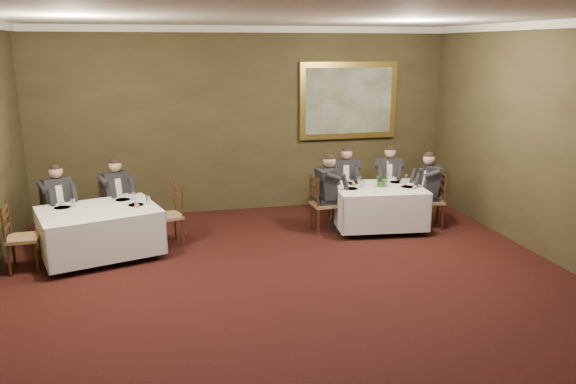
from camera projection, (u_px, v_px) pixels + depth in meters
name	position (u px, v px, depth m)	size (l,w,h in m)	color
ground	(316.00, 327.00, 6.48)	(10.00, 10.00, 0.00)	black
ceiling	(321.00, 9.00, 5.60)	(8.00, 10.00, 0.10)	silver
back_wall	(246.00, 121.00, 10.75)	(8.00, 0.10, 3.50)	#332B19
crown_molding	(320.00, 15.00, 5.61)	(8.00, 10.00, 0.12)	white
table_main	(378.00, 204.00, 9.83)	(1.66, 1.34, 0.67)	black
table_second	(100.00, 229.00, 8.52)	(2.01, 1.74, 0.67)	black
chair_main_backleft	(345.00, 202.00, 10.58)	(0.55, 0.54, 1.00)	#876344
diner_main_backleft	(346.00, 191.00, 10.51)	(0.53, 0.58, 1.35)	black
chair_main_backright	(388.00, 201.00, 10.67)	(0.56, 0.55, 1.00)	#876344
diner_main_backright	(388.00, 189.00, 10.61)	(0.55, 0.59, 1.35)	black
chair_main_endleft	(324.00, 215.00, 9.75)	(0.45, 0.47, 1.00)	#876344
diner_main_endleft	(324.00, 203.00, 9.70)	(0.51, 0.44, 1.35)	black
chair_main_endright	(431.00, 212.00, 9.98)	(0.51, 0.53, 1.00)	#876344
diner_main_endright	(431.00, 199.00, 9.92)	(0.56, 0.51, 1.35)	black
chair_sec_backleft	(60.00, 228.00, 9.07)	(0.59, 0.58, 1.00)	#876344
diner_sec_backleft	(59.00, 215.00, 9.00)	(0.58, 0.61, 1.35)	black
chair_sec_backright	(117.00, 220.00, 9.51)	(0.59, 0.58, 1.00)	#876344
diner_sec_backright	(116.00, 207.00, 9.44)	(0.58, 0.61, 1.35)	black
chair_sec_endright	(169.00, 228.00, 9.08)	(0.52, 0.54, 1.00)	#876344
chair_sec_endleft	(24.00, 252.00, 8.04)	(0.44, 0.46, 1.00)	#876344
centerpiece	(382.00, 179.00, 9.74)	(0.26, 0.22, 0.29)	#2D5926
candlestick	(387.00, 177.00, 9.77)	(0.07, 0.07, 0.46)	#C4873C
place_setting_table_main	(354.00, 181.00, 10.04)	(0.33, 0.31, 0.14)	white
place_setting_table_second	(66.00, 205.00, 8.54)	(0.33, 0.31, 0.14)	white
painting	(348.00, 101.00, 11.05)	(1.98, 0.09, 1.50)	#E4C153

